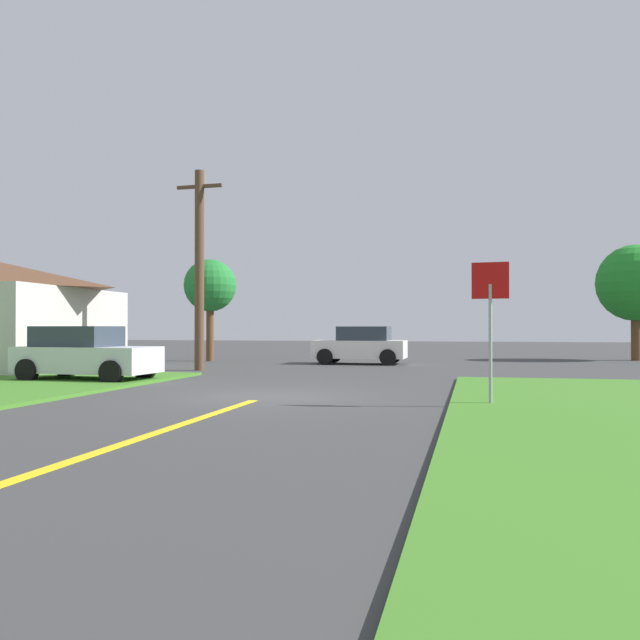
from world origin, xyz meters
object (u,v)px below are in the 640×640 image
at_px(utility_pole_mid, 199,268).
at_px(oak_tree_left, 636,283).
at_px(car_approaching_junction, 361,345).
at_px(stop_sign, 490,305).
at_px(parked_car_near_building, 85,354).
at_px(pine_tree_center, 210,286).

xyz_separation_m(utility_pole_mid, oak_tree_left, (17.40, 11.36, -0.10)).
distance_m(car_approaching_junction, utility_pole_mid, 8.07).
relative_size(stop_sign, utility_pole_mid, 0.39).
bearing_deg(parked_car_near_building, oak_tree_left, 45.20).
height_order(stop_sign, car_approaching_junction, stop_sign).
distance_m(oak_tree_left, pine_tree_center, 20.22).
distance_m(stop_sign, car_approaching_junction, 15.57).
bearing_deg(utility_pole_mid, car_approaching_junction, 47.02).
bearing_deg(pine_tree_center, parked_car_near_building, -85.64).
xyz_separation_m(parked_car_near_building, pine_tree_center, (-0.90, 11.74, 2.70)).
height_order(car_approaching_junction, oak_tree_left, oak_tree_left).
relative_size(stop_sign, oak_tree_left, 0.52).
relative_size(parked_car_near_building, oak_tree_left, 0.76).
relative_size(stop_sign, parked_car_near_building, 0.69).
height_order(parked_car_near_building, oak_tree_left, oak_tree_left).
bearing_deg(pine_tree_center, car_approaching_junction, -6.83).
bearing_deg(oak_tree_left, car_approaching_junction, -154.46).
height_order(utility_pole_mid, oak_tree_left, utility_pole_mid).
xyz_separation_m(stop_sign, pine_tree_center, (-12.38, 15.54, 1.47)).
bearing_deg(stop_sign, pine_tree_center, -45.38).
relative_size(stop_sign, pine_tree_center, 0.61).
xyz_separation_m(parked_car_near_building, car_approaching_junction, (6.42, 10.87, -0.00)).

